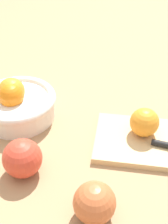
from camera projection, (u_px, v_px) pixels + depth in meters
The scene contains 6 objects.
ground_plane at pixel (100, 155), 0.70m from camera, with size 2.40×2.40×0.00m, color tan.
bowl at pixel (17, 103), 0.79m from camera, with size 0.20×0.20×0.10m.
cutting_board at pixel (145, 141), 0.73m from camera, with size 0.23×0.16×0.02m, color #DBB77F.
orange_on_board at pixel (144, 122), 0.72m from camera, with size 0.07×0.07×0.07m, color orange.
apple_front_center at pixel (94, 203), 0.56m from camera, with size 0.08×0.08×0.08m, color #CC6638.
apple_front_left at pixel (22, 158), 0.64m from camera, with size 0.08×0.08×0.08m, color #D6422D.
Camera 1 is at (-0.06, -0.49, 0.51)m, focal length 49.91 mm.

